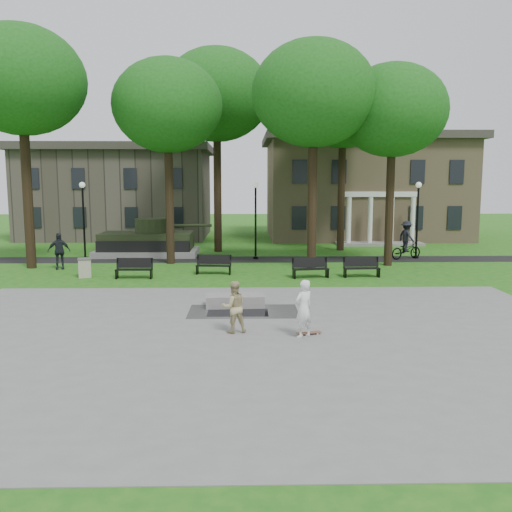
% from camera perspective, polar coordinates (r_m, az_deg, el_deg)
% --- Properties ---
extents(ground, '(120.00, 120.00, 0.00)m').
position_cam_1_polar(ground, '(21.43, -0.73, -4.94)').
color(ground, '#195915').
rests_on(ground, ground).
extents(plaza, '(22.00, 16.00, 0.02)m').
position_cam_1_polar(plaza, '(16.59, -0.59, -8.72)').
color(plaza, gray).
rests_on(plaza, ground).
extents(footpath, '(44.00, 2.60, 0.01)m').
position_cam_1_polar(footpath, '(33.24, -0.89, -0.37)').
color(footpath, black).
rests_on(footpath, ground).
extents(building_right, '(17.00, 12.00, 8.60)m').
position_cam_1_polar(building_right, '(47.99, 11.13, 7.20)').
color(building_right, '#9E8460').
rests_on(building_right, ground).
extents(building_left, '(15.00, 10.00, 7.20)m').
position_cam_1_polar(building_left, '(48.64, -14.14, 6.24)').
color(building_left, '#4C443D').
rests_on(building_left, ground).
extents(tree_0, '(6.80, 6.80, 12.97)m').
position_cam_1_polar(tree_0, '(32.60, -23.49, 16.54)').
color(tree_0, black).
rests_on(tree_0, ground).
extents(tree_1, '(6.20, 6.20, 11.63)m').
position_cam_1_polar(tree_1, '(31.99, -9.30, 15.30)').
color(tree_1, black).
rests_on(tree_1, ground).
extents(tree_2, '(6.60, 6.60, 12.16)m').
position_cam_1_polar(tree_2, '(29.99, 6.10, 16.56)').
color(tree_2, black).
rests_on(tree_2, ground).
extents(tree_3, '(6.00, 6.00, 11.19)m').
position_cam_1_polar(tree_3, '(31.72, 14.20, 14.58)').
color(tree_3, black).
rests_on(tree_3, ground).
extents(tree_4, '(7.20, 7.20, 13.50)m').
position_cam_1_polar(tree_4, '(37.38, -4.16, 16.49)').
color(tree_4, black).
rests_on(tree_4, ground).
extents(tree_5, '(6.40, 6.40, 12.44)m').
position_cam_1_polar(tree_5, '(38.31, 9.16, 15.11)').
color(tree_5, black).
rests_on(tree_5, ground).
extents(lamp_left, '(0.36, 0.36, 4.73)m').
position_cam_1_polar(lamp_left, '(34.69, -17.71, 4.23)').
color(lamp_left, black).
rests_on(lamp_left, ground).
extents(lamp_mid, '(0.36, 0.36, 4.73)m').
position_cam_1_polar(lamp_mid, '(33.27, -0.04, 4.47)').
color(lamp_mid, black).
rests_on(lamp_mid, ground).
extents(lamp_right, '(0.36, 0.36, 4.73)m').
position_cam_1_polar(lamp_right, '(34.93, 16.64, 4.30)').
color(lamp_right, black).
rests_on(lamp_right, ground).
extents(tank_monument, '(7.45, 3.40, 2.40)m').
position_cam_1_polar(tank_monument, '(35.68, -11.34, 1.42)').
color(tank_monument, gray).
rests_on(tank_monument, ground).
extents(puddle, '(2.20, 1.20, 0.00)m').
position_cam_1_polar(puddle, '(19.76, -1.93, -5.98)').
color(puddle, black).
rests_on(puddle, plaza).
extents(concrete_block, '(2.25, 1.11, 0.45)m').
position_cam_1_polar(concrete_block, '(20.70, -2.22, -4.71)').
color(concrete_block, gray).
rests_on(concrete_block, plaza).
extents(skateboard, '(0.80, 0.41, 0.07)m').
position_cam_1_polar(skateboard, '(17.06, 5.59, -8.13)').
color(skateboard, brown).
rests_on(skateboard, plaza).
extents(skateboarder, '(0.78, 0.73, 1.78)m').
position_cam_1_polar(skateboarder, '(16.57, 5.04, -5.54)').
color(skateboarder, white).
rests_on(skateboarder, plaza).
extents(friend_watching, '(0.95, 0.83, 1.65)m').
position_cam_1_polar(friend_watching, '(17.05, -2.37, -5.37)').
color(friend_watching, tan).
rests_on(friend_watching, plaza).
extents(pedestrian_walker, '(1.25, 0.75, 1.99)m').
position_cam_1_polar(pedestrian_walker, '(31.37, -20.03, 0.49)').
color(pedestrian_walker, '#1F2329').
rests_on(pedestrian_walker, ground).
extents(cyclist, '(2.31, 1.60, 2.36)m').
position_cam_1_polar(cyclist, '(34.63, 15.54, 1.27)').
color(cyclist, black).
rests_on(cyclist, ground).
extents(park_bench_0, '(1.81, 0.55, 1.00)m').
position_cam_1_polar(park_bench_0, '(27.39, -12.69, -1.22)').
color(park_bench_0, black).
rests_on(park_bench_0, ground).
extents(park_bench_1, '(1.84, 0.70, 1.00)m').
position_cam_1_polar(park_bench_1, '(28.04, -4.48, -0.85)').
color(park_bench_1, black).
rests_on(park_bench_1, ground).
extents(park_bench_2, '(1.85, 0.80, 1.00)m').
position_cam_1_polar(park_bench_2, '(27.01, 5.75, -1.19)').
color(park_bench_2, black).
rests_on(park_bench_2, ground).
extents(park_bench_3, '(1.82, 0.62, 1.00)m').
position_cam_1_polar(park_bench_3, '(27.62, 11.04, -1.10)').
color(park_bench_3, black).
rests_on(park_bench_3, ground).
extents(trash_bin, '(0.81, 0.81, 0.96)m').
position_cam_1_polar(trash_bin, '(28.35, -17.57, -1.17)').
color(trash_bin, '#B4A994').
rests_on(trash_bin, ground).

